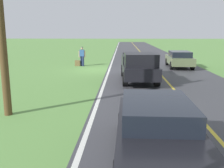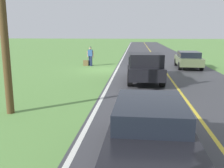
# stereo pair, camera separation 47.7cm
# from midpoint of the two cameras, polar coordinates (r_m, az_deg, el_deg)

# --- Properties ---
(ground_plane) EXTENTS (200.00, 200.00, 0.00)m
(ground_plane) POSITION_cam_midpoint_polar(r_m,az_deg,el_deg) (20.61, -0.81, 3.22)
(ground_plane) COLOR #609347
(road_surface) EXTENTS (8.05, 120.00, 0.00)m
(road_surface) POSITION_cam_midpoint_polar(r_m,az_deg,el_deg) (20.64, 12.44, 2.96)
(road_surface) COLOR #3D3D42
(road_surface) RESTS_ON ground
(lane_edge_line) EXTENTS (0.16, 117.60, 0.00)m
(lane_edge_line) POSITION_cam_midpoint_polar(r_m,az_deg,el_deg) (20.53, 1.71, 3.19)
(lane_edge_line) COLOR silver
(lane_edge_line) RESTS_ON ground
(lane_centre_line) EXTENTS (0.14, 117.60, 0.00)m
(lane_centre_line) POSITION_cam_midpoint_polar(r_m,az_deg,el_deg) (20.64, 12.44, 2.97)
(lane_centre_line) COLOR gold
(lane_centre_line) RESTS_ON ground
(hitchhiker_walking) EXTENTS (0.62, 0.53, 1.75)m
(hitchhiker_walking) POSITION_cam_midpoint_polar(r_m,az_deg,el_deg) (23.12, -4.29, 6.55)
(hitchhiker_walking) COLOR navy
(hitchhiker_walking) RESTS_ON ground
(suitcase_carried) EXTENTS (0.47, 0.23, 0.51)m
(suitcase_carried) POSITION_cam_midpoint_polar(r_m,az_deg,el_deg) (23.22, -5.32, 4.75)
(suitcase_carried) COLOR brown
(suitcase_carried) RESTS_ON ground
(pickup_truck_passing) EXTENTS (2.22, 5.46, 1.82)m
(pickup_truck_passing) POSITION_cam_midpoint_polar(r_m,az_deg,el_deg) (15.67, 8.27, 4.00)
(pickup_truck_passing) COLOR black
(pickup_truck_passing) RESTS_ON ground
(sedan_ahead_same_lane) EXTENTS (1.99, 4.43, 1.41)m
(sedan_ahead_same_lane) POSITION_cam_midpoint_polar(r_m,az_deg,el_deg) (6.16, 10.75, -10.10)
(sedan_ahead_same_lane) COLOR black
(sedan_ahead_same_lane) RESTS_ON ground
(sedan_near_oncoming) EXTENTS (2.06, 4.47, 1.41)m
(sedan_near_oncoming) POSITION_cam_midpoint_polar(r_m,az_deg,el_deg) (22.65, 17.42, 5.37)
(sedan_near_oncoming) COLOR #66754C
(sedan_near_oncoming) RESTS_ON ground
(utility_pole_roadside) EXTENTS (0.28, 0.28, 7.22)m
(utility_pole_roadside) POSITION_cam_midpoint_polar(r_m,az_deg,el_deg) (9.88, -22.18, 14.25)
(utility_pole_roadside) COLOR brown
(utility_pole_roadside) RESTS_ON ground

